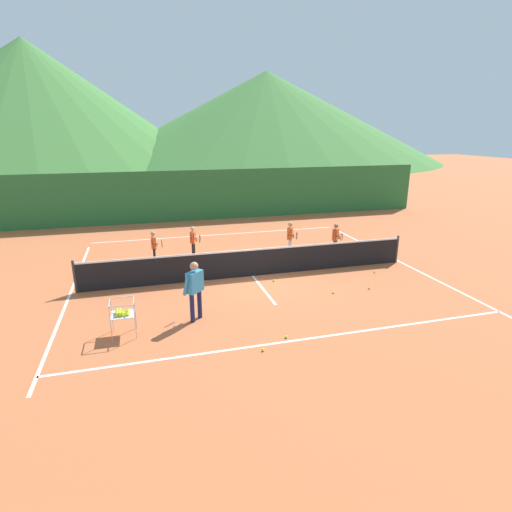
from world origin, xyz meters
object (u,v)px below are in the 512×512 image
Objects in this scene: student_1 at (193,239)px; tennis_ball_5 at (333,292)px; instructor at (195,285)px; tennis_ball_2 at (274,281)px; ball_cart at (122,313)px; tennis_ball_4 at (375,272)px; student_2 at (290,235)px; tennis_ball_1 at (263,350)px; tennis_ball_0 at (369,288)px; student_0 at (154,244)px; tennis_ball_3 at (286,337)px; tennis_net at (253,262)px; student_3 at (336,236)px.

tennis_ball_5 is at bearing -53.41° from student_1.
tennis_ball_2 is at bearing 36.85° from instructor.
ball_cart is 8.79m from tennis_ball_4.
tennis_ball_1 is at bearing -114.77° from student_2.
instructor is 2.59m from tennis_ball_1.
tennis_ball_4 is (0.99, 1.32, 0.00)m from tennis_ball_0.
student_0 is 18.25× the size of tennis_ball_5.
tennis_ball_3 is (3.81, -1.25, -0.56)m from ball_cart.
tennis_ball_5 is (5.18, -4.57, -0.71)m from student_0.
tennis_ball_0 and tennis_ball_4 have the same top height.
tennis_ball_0 is (6.46, -4.53, -0.71)m from student_0.
ball_cart is (-1.84, -0.37, -0.38)m from instructor.
tennis_net is 5.08m from tennis_ball_1.
tennis_ball_0 is at bearing -35.06° from student_0.
student_2 is at bearing 126.30° from tennis_ball_4.
tennis_ball_5 is (-1.27, -0.04, 0.00)m from tennis_ball_0.
tennis_net is at bearing 77.53° from tennis_ball_1.
tennis_ball_5 is (6.17, 1.03, -0.56)m from ball_cart.
tennis_ball_3 is at bearing -79.78° from student_1.
tennis_ball_2 is (3.73, -3.08, -0.71)m from student_0.
tennis_ball_2 and tennis_ball_4 have the same top height.
tennis_net is at bearing 126.49° from tennis_ball_2.
tennis_ball_2 is at bearing 76.50° from tennis_ball_3.
ball_cart is at bearing -112.81° from student_1.
student_1 is 18.46× the size of tennis_ball_2.
student_0 is 18.25× the size of tennis_ball_1.
tennis_ball_3 is at bearing -110.91° from student_2.
student_0 is 18.25× the size of tennis_ball_4.
tennis_ball_1 is 1.00× the size of tennis_ball_4.
tennis_ball_1 is (-4.97, -6.46, -0.74)m from student_3.
instructor is at bearing -144.72° from student_3.
student_0 is at bearing 176.57° from student_2.
tennis_ball_2 is 2.09m from tennis_ball_5.
student_0 is 1.56m from student_1.
student_2 is 1.82m from student_3.
student_0 is 6.95m from tennis_ball_5.
tennis_ball_2 is (-1.59, -2.76, -0.78)m from student_2.
tennis_ball_3 and tennis_ball_5 have the same top height.
instructor is at bearing -129.12° from tennis_net.
student_2 is at bearing 43.72° from tennis_net.
tennis_ball_5 is at bearing -149.07° from tennis_ball_4.
ball_cart is 13.22× the size of tennis_ball_2.
instructor is at bearing -163.00° from tennis_ball_4.
instructor is 1.80× the size of ball_cart.
student_0 is 7.62m from tennis_ball_1.
student_2 is at bearing 105.14° from tennis_ball_0.
tennis_ball_4 is at bearing 53.08° from tennis_ball_0.
student_0 is 1.38× the size of ball_cart.
tennis_ball_1 and tennis_ball_2 have the same top height.
tennis_ball_3 is 1.00× the size of tennis_ball_5.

